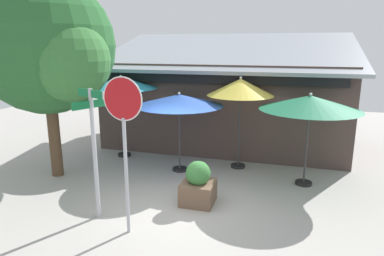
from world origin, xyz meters
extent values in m
cube|color=#ADA8A0|center=(0.00, 0.00, -0.05)|extent=(28.00, 28.00, 0.10)
cube|color=#473833|center=(0.11, 5.63, 1.55)|extent=(8.49, 4.25, 3.10)
cube|color=#999EA8|center=(0.11, 5.48, 3.50)|extent=(8.99, 4.82, 1.36)
cube|color=black|center=(0.11, 3.46, 2.75)|extent=(7.89, 0.16, 0.44)
cylinder|color=#A8AAB2|center=(-1.46, -1.06, 1.43)|extent=(0.09, 0.09, 2.85)
cube|color=#116B38|center=(-1.46, -1.06, 2.75)|extent=(0.81, 0.39, 0.16)
cube|color=#116B38|center=(-1.46, -1.06, 2.53)|extent=(0.39, 0.81, 0.16)
cube|color=white|center=(-1.03, -1.26, 2.75)|extent=(0.07, 0.06, 0.16)
cylinder|color=#A8AAB2|center=(-0.54, -1.45, 1.19)|extent=(0.07, 0.07, 2.38)
cylinder|color=white|center=(-0.54, -1.45, 2.74)|extent=(0.84, 0.09, 0.84)
cylinder|color=red|center=(-0.54, -1.45, 2.74)|extent=(0.79, 0.10, 0.79)
cylinder|color=black|center=(-2.91, 2.99, 0.04)|extent=(0.44, 0.44, 0.08)
cylinder|color=#333335|center=(-2.91, 2.99, 1.19)|extent=(0.05, 0.05, 2.38)
cone|color=#2D99BC|center=(-2.91, 2.99, 2.51)|extent=(2.43, 2.43, 0.36)
sphere|color=silver|center=(-2.91, 2.99, 2.72)|extent=(0.08, 0.08, 0.08)
cylinder|color=black|center=(-0.64, 2.17, 0.04)|extent=(0.44, 0.44, 0.08)
cylinder|color=#333335|center=(-0.64, 2.17, 1.02)|extent=(0.05, 0.05, 2.05)
cone|color=#2D56B7|center=(-0.64, 2.17, 2.16)|extent=(2.58, 2.58, 0.33)
sphere|color=silver|center=(-0.64, 2.17, 2.35)|extent=(0.08, 0.08, 0.08)
cylinder|color=black|center=(1.01, 2.95, 0.04)|extent=(0.44, 0.44, 0.08)
cylinder|color=#333335|center=(1.01, 2.95, 1.15)|extent=(0.05, 0.05, 2.30)
cone|color=#EAD14C|center=(1.01, 2.95, 2.50)|extent=(1.99, 1.99, 0.49)
sphere|color=silver|center=(1.01, 2.95, 2.78)|extent=(0.08, 0.08, 0.08)
cylinder|color=black|center=(2.95, 2.11, 0.04)|extent=(0.44, 0.44, 0.08)
cylinder|color=#333335|center=(2.95, 2.11, 1.06)|extent=(0.05, 0.05, 2.12)
cone|color=#1E724C|center=(2.95, 2.11, 2.26)|extent=(2.60, 2.60, 0.37)
sphere|color=silver|center=(2.95, 2.11, 2.48)|extent=(0.08, 0.08, 0.08)
cylinder|color=brown|center=(-3.96, 0.83, 1.16)|extent=(0.32, 0.32, 2.31)
sphere|color=#28602D|center=(-3.96, 0.83, 3.70)|extent=(3.70, 3.70, 3.70)
sphere|color=#387538|center=(-2.94, 0.37, 3.33)|extent=(2.07, 2.07, 2.07)
cube|color=brown|center=(0.47, 0.20, 0.27)|extent=(0.77, 0.77, 0.54)
sphere|color=#387538|center=(0.47, 0.20, 0.76)|extent=(0.59, 0.59, 0.59)
camera|label=1|loc=(2.45, -7.11, 3.71)|focal=31.96mm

